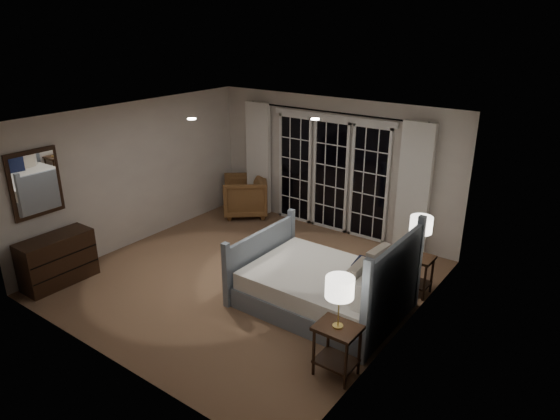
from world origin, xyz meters
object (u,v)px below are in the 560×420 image
Objects in this scene: nightstand_left at (337,343)px; bed at (325,287)px; armchair at (245,196)px; dresser at (57,260)px; lamp_left at (340,288)px; lamp_right at (421,225)px; nightstand_right at (416,269)px.

bed is at bearing 126.52° from nightstand_left.
armchair is 0.82× the size of dresser.
lamp_left is at bearing -26.57° from nightstand_left.
lamp_left reaches higher than dresser.
lamp_right is (0.86, 1.13, 0.76)m from bed.
lamp_right is at bearing 0.00° from nightstand_right.
bed is at bearing -127.09° from nightstand_right.
armchair reaches higher than dresser.
nightstand_left is at bearing -53.48° from bed.
bed is 3.80m from armchair.
bed is 3.43× the size of nightstand_left.
bed reaches higher than nightstand_right.
lamp_left reaches higher than armchair.
lamp_right is 4.21m from armchair.
dresser is at bearing -171.68° from lamp_left.
nightstand_left is at bearing -90.45° from lamp_right.
lamp_left is 2.27m from lamp_right.
bed reaches higher than lamp_right.
dresser is (-4.50, -2.92, -0.00)m from nightstand_right.
armchair is (-4.04, 0.94, -0.68)m from lamp_right.
nightstand_right is 2.38m from lamp_left.
bed is 2.45× the size of armchair.
dresser reaches higher than nightstand_left.
nightstand_left is 1.04× the size of lamp_left.
nightstand_right is at bearing 32.98° from dresser.
bed is at bearing 26.13° from dresser.
lamp_left is at bearing -90.45° from nightstand_right.
nightstand_right is 0.69m from lamp_right.
dresser is (-4.50, -2.92, -0.70)m from lamp_right.
nightstand_left is 0.70m from lamp_left.
lamp_right is (0.02, 2.27, -0.04)m from lamp_left.
lamp_right is 0.69× the size of armchair.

